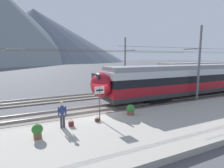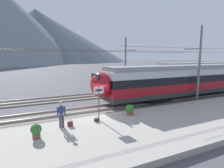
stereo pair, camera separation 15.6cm
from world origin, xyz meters
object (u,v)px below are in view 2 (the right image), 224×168
Objects in this scene: catenary_mast_far_side at (126,63)px; potted_plant_by_shelter at (130,109)px; handbag_near_sign at (97,120)px; train_near_platform at (209,78)px; potted_plant_platform_edge at (36,130)px; passenger_walking at (61,113)px; handbag_beside_passenger at (70,124)px; train_far_track at (215,72)px; platform_sign at (99,96)px; catenary_mast_mid at (198,64)px.

potted_plant_by_shelter is (-6.24, -11.39, -3.13)m from catenary_mast_far_side.
catenary_mast_far_side is 15.16m from handbag_near_sign.
handbag_near_sign is 0.44× the size of potted_plant_by_shelter.
train_near_platform is 20.76m from potted_plant_platform_edge.
passenger_walking is at bearing -168.49° from train_near_platform.
train_near_platform is 67.34× the size of handbag_beside_passenger.
train_near_platform is 10.84m from train_far_track.
potted_plant_platform_edge is 1.00× the size of potted_plant_by_shelter.
passenger_walking is at bearing 31.83° from potted_plant_platform_edge.
handbag_beside_passenger is 0.56× the size of potted_plant_by_shelter.
platform_sign reaches higher than passenger_walking.
passenger_walking is 0.94m from handbag_beside_passenger.
handbag_near_sign is 0.44× the size of potted_plant_platform_edge.
handbag_beside_passenger is (-13.79, -1.98, -3.56)m from catenary_mast_mid.
platform_sign is 2.96× the size of potted_plant_by_shelter.
catenary_mast_far_side reaches higher than train_near_platform.
catenary_mast_mid is 1.00× the size of catenary_mast_far_side.
potted_plant_by_shelter is at bearing -118.73° from catenary_mast_far_side.
potted_plant_platform_edge reaches higher than potted_plant_by_shelter.
train_far_track is 24.41m from potted_plant_by_shelter.
train_near_platform is 5.01m from catenary_mast_mid.
train_near_platform reaches higher than potted_plant_by_shelter.
potted_plant_by_shelter is at bearing 11.02° from potted_plant_platform_edge.
passenger_walking is 2.09× the size of potted_plant_platform_edge.
potted_plant_by_shelter is (2.58, 0.08, -1.31)m from platform_sign.
handbag_near_sign is at bearing 15.11° from potted_plant_platform_edge.
catenary_mast_far_side is at bearing 52.42° from platform_sign.
catenary_mast_far_side is 16.61m from passenger_walking.
catenary_mast_mid is at bearing 7.91° from passenger_walking.
handbag_near_sign is at bearing -144.74° from platform_sign.
platform_sign is at bearing -178.27° from potted_plant_by_shelter.
catenary_mast_far_side is at bearing 44.33° from potted_plant_platform_edge.
platform_sign reaches higher than potted_plant_platform_edge.
catenary_mast_mid is 14.73m from passenger_walking.
train_near_platform is 37.41× the size of potted_plant_platform_edge.
train_near_platform and train_far_track have the same top height.
potted_plant_platform_edge reaches higher than handbag_beside_passenger.
train_far_track is 15.55m from catenary_mast_mid.
train_far_track reaches higher than platform_sign.
platform_sign is 4.55m from potted_plant_platform_edge.
train_far_track is at bearing 20.37° from platform_sign.
train_far_track is at bearing 19.83° from potted_plant_platform_edge.
platform_sign is 1.41× the size of passenger_walking.
train_near_platform is 16.37m from platform_sign.
catenary_mast_far_side is at bearing 172.55° from train_far_track.
handbag_near_sign is (-11.95, -1.89, -3.61)m from catenary_mast_mid.
train_near_platform is 37.55× the size of potted_plant_by_shelter.
train_near_platform is at bearing 11.81° from handbag_beside_passenger.
train_far_track is 31.17× the size of potted_plant_platform_edge.
handbag_beside_passenger is at bearing 24.98° from potted_plant_platform_edge.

